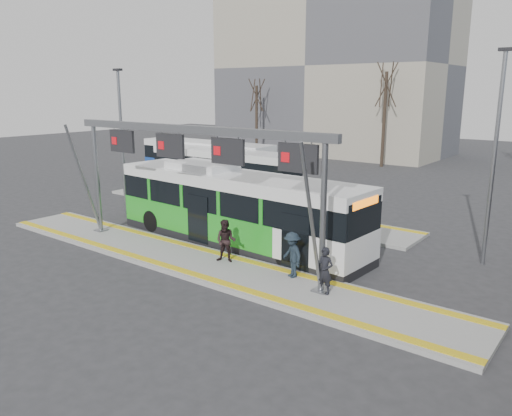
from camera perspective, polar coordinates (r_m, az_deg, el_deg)
The scene contains 17 objects.
ground at distance 19.87m, azimuth -6.96°, elevation -6.31°, with size 120.00×120.00×0.00m, color #2D2D30.
platform_main at distance 19.84m, azimuth -6.96°, elevation -6.11°, with size 22.00×3.00×0.15m, color gray.
platform_second at distance 28.14m, azimuth -1.40°, elevation -0.18°, with size 20.00×3.00×0.15m, color gray.
tactile_main at distance 19.82m, azimuth -6.97°, elevation -5.88°, with size 22.00×2.65×0.02m.
tactile_second at distance 29.00m, azimuth 0.03°, elevation 0.41°, with size 20.00×0.35×0.02m.
gantry at distance 19.29m, azimuth -7.53°, elevation 6.23°, with size 13.00×1.68×5.20m.
apartment_block at distance 56.34m, azimuth 8.97°, elevation 15.79°, with size 24.50×12.50×18.40m.
hero_bus at distance 21.88m, azimuth -2.38°, elevation -0.09°, with size 12.62×3.27×3.44m.
bg_bus_green at distance 33.58m, azimuth -3.77°, elevation 4.27°, with size 11.13×2.41×2.78m.
bg_bus_blue at distance 37.85m, azimuth -5.67°, elevation 5.35°, with size 11.14×2.56×2.90m.
passenger_a at distance 16.45m, azimuth 7.87°, elevation -7.13°, with size 0.57×0.37×1.56m, color black.
passenger_b at distance 19.26m, azimuth -3.46°, elevation -3.78°, with size 0.81×0.63×1.67m, color black.
passenger_c at distance 17.74m, azimuth 4.15°, elevation -5.36°, with size 1.06×0.61×1.65m, color #1A252F.
tree_left at distance 45.43m, azimuth 14.64°, elevation 13.41°, with size 1.40×1.40×9.29m.
tree_far at distance 51.89m, azimuth 0.06°, elevation 12.72°, with size 1.40×1.40×8.03m.
lamp_west at distance 27.83m, azimuth -15.09°, elevation 7.65°, with size 0.50×0.25×7.73m.
lamp_east at distance 20.68m, azimuth 25.60°, elevation 5.52°, with size 0.50×0.25×8.12m.
Camera 1 is at (13.22, -13.26, 6.65)m, focal length 35.00 mm.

